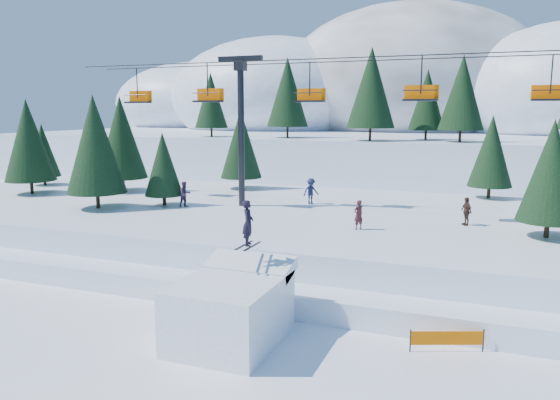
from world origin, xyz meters
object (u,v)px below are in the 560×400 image
(jump_kicker, at_px, (231,308))
(banner_far, at_px, (506,323))
(chairlift, at_px, (391,108))
(banner_near, at_px, (447,338))

(jump_kicker, height_order, banner_far, jump_kicker)
(chairlift, relative_size, banner_near, 17.25)
(banner_far, bearing_deg, chairlift, 121.43)
(jump_kicker, relative_size, banner_near, 2.07)
(jump_kicker, distance_m, banner_far, 11.25)
(jump_kicker, bearing_deg, banner_far, 23.85)
(chairlift, relative_size, banner_far, 16.96)
(banner_near, bearing_deg, chairlift, 109.17)
(banner_near, height_order, banner_far, same)
(jump_kicker, bearing_deg, chairlift, 78.07)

